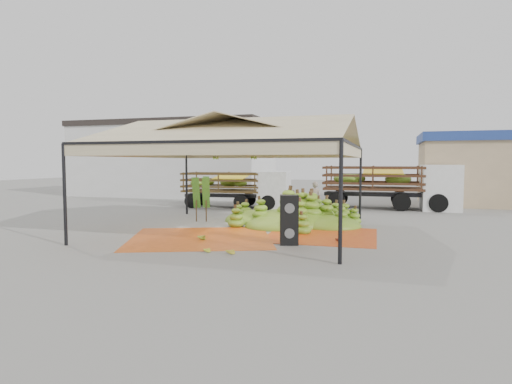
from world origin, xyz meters
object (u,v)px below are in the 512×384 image
(speaker_stack, at_px, (289,220))
(truck_right, at_px, (395,182))
(banana_heap, at_px, (292,208))
(vendor, at_px, (315,198))
(truck_left, at_px, (241,185))

(speaker_stack, relative_size, truck_right, 0.22)
(banana_heap, bearing_deg, truck_right, 60.22)
(banana_heap, relative_size, vendor, 3.73)
(banana_heap, relative_size, speaker_stack, 3.97)
(vendor, bearing_deg, banana_heap, 79.45)
(banana_heap, height_order, truck_right, truck_right)
(banana_heap, xyz_separation_m, speaker_stack, (0.80, -4.20, 0.11))
(speaker_stack, bearing_deg, vendor, 77.34)
(speaker_stack, bearing_deg, truck_right, 58.21)
(truck_right, bearing_deg, speaker_stack, -107.03)
(vendor, bearing_deg, truck_left, -29.77)
(vendor, height_order, truck_left, truck_left)
(speaker_stack, relative_size, vendor, 0.94)
(vendor, relative_size, truck_left, 0.27)
(speaker_stack, bearing_deg, truck_left, 101.01)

